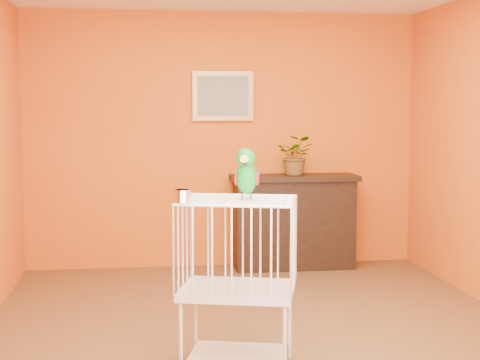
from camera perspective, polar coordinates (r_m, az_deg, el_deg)
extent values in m
plane|color=brown|center=(5.54, 1.34, -11.51)|extent=(4.50, 4.50, 0.00)
plane|color=#D66114|center=(7.53, -1.35, 3.11)|extent=(4.00, 0.00, 4.00)
plane|color=#D66114|center=(3.11, 7.98, -0.64)|extent=(4.00, 0.00, 4.00)
cube|color=black|center=(7.52, 4.19, -3.42)|extent=(1.20, 0.40, 0.90)
cube|color=black|center=(7.45, 4.22, 0.19)|extent=(1.28, 0.46, 0.05)
cube|color=black|center=(7.34, 4.49, -3.64)|extent=(0.84, 0.02, 0.45)
cube|color=brown|center=(7.44, 2.38, -4.29)|extent=(0.05, 0.18, 0.28)
cube|color=#3A552A|center=(7.45, 2.98, -4.28)|extent=(0.05, 0.18, 0.28)
cube|color=brown|center=(7.47, 3.66, -4.26)|extent=(0.05, 0.18, 0.28)
cube|color=#3A552A|center=(7.49, 4.42, -4.24)|extent=(0.05, 0.18, 0.28)
cube|color=brown|center=(7.51, 5.17, -4.21)|extent=(0.05, 0.18, 0.28)
imported|color=#26722D|center=(7.48, 4.30, 1.60)|extent=(0.49, 0.51, 0.31)
cube|color=#B68341|center=(7.50, -1.33, 6.54)|extent=(0.62, 0.03, 0.50)
cube|color=gray|center=(7.48, -1.32, 6.54)|extent=(0.52, 0.01, 0.40)
cube|color=white|center=(4.75, -0.19, -13.43)|extent=(0.69, 0.59, 0.02)
cube|color=white|center=(4.63, -0.19, -8.55)|extent=(0.81, 0.70, 0.04)
cube|color=white|center=(4.52, -0.19, -1.58)|extent=(0.81, 0.70, 0.01)
cylinder|color=white|center=(4.52, -4.62, -12.36)|extent=(0.03, 0.03, 0.48)
cylinder|color=white|center=(4.44, 3.49, -12.70)|extent=(0.03, 0.03, 0.48)
cylinder|color=white|center=(4.97, -3.46, -10.67)|extent=(0.03, 0.03, 0.48)
cylinder|color=white|center=(4.90, 3.87, -10.93)|extent=(0.03, 0.03, 0.48)
cylinder|color=silver|center=(4.36, -4.50, -1.23)|extent=(0.11, 0.11, 0.07)
cylinder|color=#59544C|center=(4.47, 0.18, -1.34)|extent=(0.01, 0.01, 0.05)
cylinder|color=#59544C|center=(4.47, 0.83, -1.35)|extent=(0.01, 0.01, 0.05)
ellipsoid|color=#088B24|center=(4.45, 0.50, 0.19)|extent=(0.16, 0.20, 0.23)
ellipsoid|color=#088B24|center=(4.41, 0.45, 1.73)|extent=(0.14, 0.14, 0.11)
cone|color=orange|center=(4.36, 0.38, 1.52)|extent=(0.07, 0.09, 0.07)
cone|color=black|center=(4.37, 0.40, 1.26)|extent=(0.03, 0.03, 0.03)
sphere|color=black|center=(4.39, -0.08, 1.87)|extent=(0.02, 0.02, 0.02)
sphere|color=black|center=(4.38, 0.93, 1.86)|extent=(0.02, 0.02, 0.02)
ellipsoid|color=#A50C0C|center=(4.47, -0.29, 0.08)|extent=(0.04, 0.07, 0.08)
ellipsoid|color=navy|center=(4.46, 1.33, 0.06)|extent=(0.04, 0.07, 0.08)
cone|color=#088B24|center=(4.54, 0.61, -0.68)|extent=(0.11, 0.17, 0.13)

